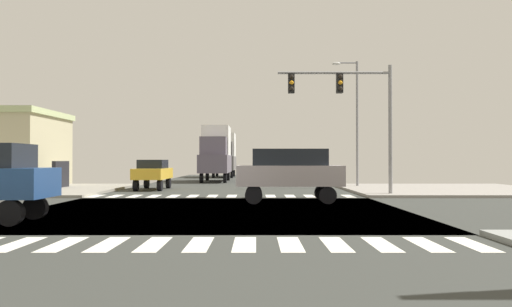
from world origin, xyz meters
TOP-DOWN VIEW (x-y plane):
  - ground at (0.00, 0.00)m, footprint 90.00×90.00m
  - sidewalk_corner_ne at (13.00, 12.00)m, footprint 12.00×12.00m
  - sidewalk_corner_nw at (-13.00, 12.00)m, footprint 12.00×12.00m
  - crosswalk_near at (-0.25, -7.30)m, footprint 13.50×2.00m
  - crosswalk_far at (-0.25, 7.30)m, footprint 13.50×2.00m
  - traffic_signal_mast at (6.22, 7.36)m, footprint 5.92×0.55m
  - street_lamp at (8.06, 14.99)m, footprint 1.78×0.32m
  - box_truck_nearside_1 at (-2.00, 24.94)m, footprint 2.40×7.20m
  - suv_queued_2 at (2.96, 3.50)m, footprint 4.60×1.96m
  - sedan_leading_2 at (-5.00, 13.03)m, footprint 1.80×4.30m
  - box_truck_middle_2 at (-2.00, 36.28)m, footprint 2.40×7.20m

SIDE VIEW (x-z plane):
  - ground at x=0.00m, z-range -0.05..0.00m
  - crosswalk_near at x=-0.25m, z-range 0.00..0.01m
  - crosswalk_far at x=-0.25m, z-range 0.00..0.01m
  - sidewalk_corner_ne at x=13.00m, z-range 0.00..0.14m
  - sidewalk_corner_nw at x=-13.00m, z-range 0.00..0.14m
  - sedan_leading_2 at x=-5.00m, z-range 0.18..2.06m
  - suv_queued_2 at x=2.96m, z-range 0.22..2.56m
  - box_truck_nearside_1 at x=-2.00m, z-range 0.14..4.99m
  - box_truck_middle_2 at x=-2.00m, z-range 0.14..4.99m
  - traffic_signal_mast at x=6.22m, z-range 1.59..8.37m
  - street_lamp at x=8.06m, z-range 0.80..9.30m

